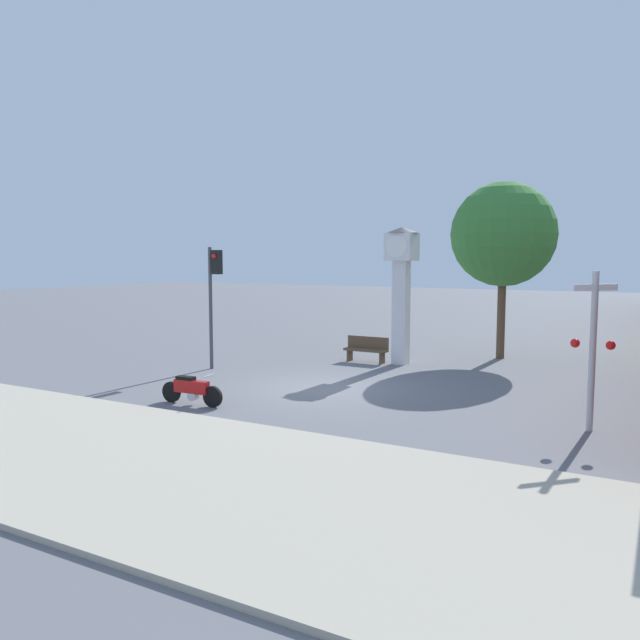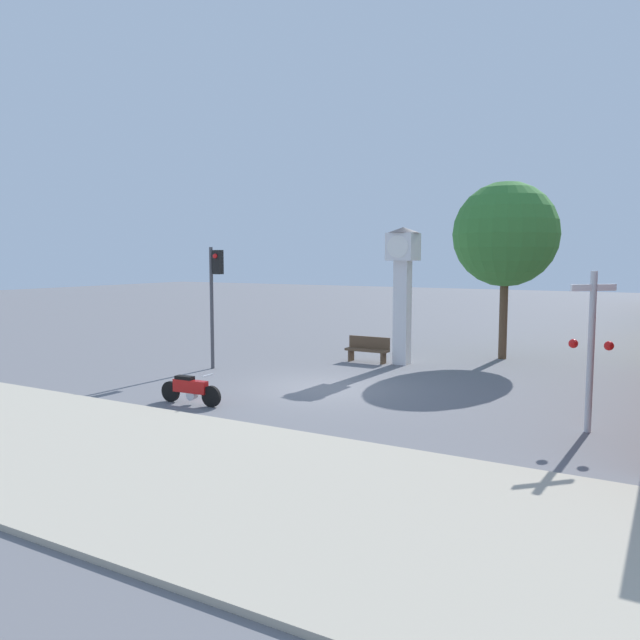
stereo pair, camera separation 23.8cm
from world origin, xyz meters
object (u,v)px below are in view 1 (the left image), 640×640
object	(u,v)px
motorcycle	(191,390)
railroad_crossing_signal	(593,344)
clock_tower	(401,274)
street_tree	(503,235)
traffic_light	(214,285)
bench	(367,349)

from	to	relation	value
motorcycle	railroad_crossing_signal	distance (m)	9.57
clock_tower	street_tree	size ratio (longest dim) A/B	0.74
traffic_light	bench	bearing A→B (deg)	44.21
traffic_light	motorcycle	bearing A→B (deg)	-57.84
traffic_light	railroad_crossing_signal	distance (m)	12.12
traffic_light	railroad_crossing_signal	size ratio (longest dim) A/B	1.18
clock_tower	railroad_crossing_signal	bearing A→B (deg)	-41.67
traffic_light	street_tree	xyz separation A→B (m)	(7.88, 7.01, 1.77)
motorcycle	clock_tower	xyz separation A→B (m)	(2.34, 8.40, 2.78)
railroad_crossing_signal	bench	xyz separation A→B (m)	(-8.03, 5.82, -1.41)
railroad_crossing_signal	motorcycle	bearing A→B (deg)	-165.76
bench	railroad_crossing_signal	bearing A→B (deg)	-35.93
motorcycle	bench	xyz separation A→B (m)	(1.13, 8.15, 0.10)
traffic_light	railroad_crossing_signal	bearing A→B (deg)	-9.74
motorcycle	street_tree	bearing A→B (deg)	62.58
street_tree	motorcycle	bearing A→B (deg)	-114.29
clock_tower	railroad_crossing_signal	size ratio (longest dim) A/B	1.39
railroad_crossing_signal	traffic_light	bearing A→B (deg)	170.26
traffic_light	street_tree	distance (m)	10.69
motorcycle	bench	distance (m)	8.22
motorcycle	clock_tower	bearing A→B (deg)	71.32
motorcycle	traffic_light	bearing A→B (deg)	119.03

